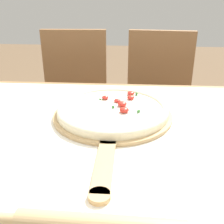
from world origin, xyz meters
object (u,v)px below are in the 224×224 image
at_px(pizza, 113,110).
at_px(chair_left, 74,96).
at_px(chair_right, 158,99).
at_px(pizza_peel, 112,118).

xyz_separation_m(pizza, chair_left, (-0.28, 0.69, -0.23)).
distance_m(chair_left, chair_right, 0.50).
height_order(pizza_peel, pizza, pizza).
xyz_separation_m(pizza_peel, pizza, (0.00, 0.02, 0.02)).
xyz_separation_m(pizza, chair_right, (0.22, 0.69, -0.23)).
bearing_deg(chair_right, chair_left, -176.07).
relative_size(pizza_peel, chair_right, 0.69).
bearing_deg(pizza, chair_left, 112.11).
bearing_deg(chair_left, pizza, -70.29).
height_order(pizza, chair_right, chair_right).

